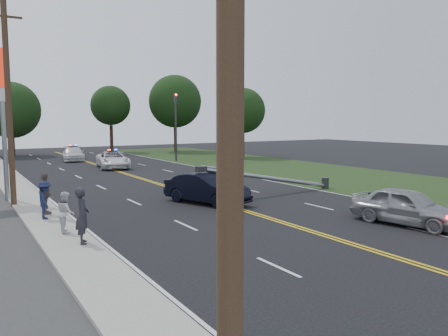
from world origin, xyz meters
TOP-DOWN VIEW (x-y plane):
  - ground at (0.00, 0.00)m, footprint 120.00×120.00m
  - sidewalk at (-8.40, 10.00)m, footprint 1.80×70.00m
  - grass_verge at (13.50, 10.00)m, footprint 12.00×80.00m
  - centerline_yellow at (0.00, 10.00)m, footprint 0.36×80.00m
  - traffic_signal at (8.30, 30.00)m, footprint 0.28×0.41m
  - fallen_streetlight at (4.19, 8.00)m, footprint 9.36×0.44m
  - utility_pole_near at (-9.20, -8.00)m, footprint 1.60×0.28m
  - utility_pole_mid at (-9.20, 12.00)m, footprint 1.60×0.28m
  - tree_6 at (-5.59, 45.98)m, footprint 6.69×6.69m
  - tree_7 at (6.33, 45.75)m, footprint 5.19×5.19m
  - tree_8 at (14.29, 42.73)m, footprint 7.12×7.12m
  - tree_9 at (16.64, 29.80)m, footprint 5.15×5.15m
  - crashed_sedan at (-0.60, 7.71)m, footprint 3.15×4.99m
  - waiting_sedan at (4.11, -0.66)m, footprint 2.61×4.73m
  - emergency_a at (0.45, 26.70)m, footprint 3.29×5.68m
  - emergency_b at (-0.87, 35.99)m, footprint 2.97×5.39m
  - bystander_a at (-8.02, 3.14)m, footprint 0.59×0.78m
  - bystander_b at (-8.17, 4.98)m, footprint 0.64×0.79m
  - bystander_c at (-8.44, 7.76)m, footprint 0.66×1.08m
  - bystander_d at (-8.27, 8.70)m, footprint 0.68×1.15m

SIDE VIEW (x-z plane):
  - ground at x=0.00m, z-range 0.00..0.00m
  - grass_verge at x=13.50m, z-range 0.00..0.01m
  - centerline_yellow at x=0.00m, z-range 0.01..0.01m
  - sidewalk at x=-8.40m, z-range 0.00..0.12m
  - emergency_b at x=-0.87m, z-range 0.00..1.48m
  - emergency_a at x=0.45m, z-range 0.00..1.49m
  - waiting_sedan at x=4.11m, z-range 0.00..1.52m
  - crashed_sedan at x=-0.60m, z-range 0.00..1.55m
  - bystander_b at x=-8.17m, z-range 0.12..1.65m
  - fallen_streetlight at x=4.19m, z-range -0.04..1.88m
  - bystander_c at x=-8.44m, z-range 0.12..1.74m
  - bystander_d at x=-8.27m, z-range 0.12..1.96m
  - bystander_a at x=-8.02m, z-range 0.12..2.05m
  - traffic_signal at x=8.30m, z-range 0.68..7.73m
  - utility_pole_near at x=-9.20m, z-range 0.08..10.08m
  - utility_pole_mid at x=-9.20m, z-range 0.08..10.08m
  - tree_9 at x=16.64m, z-range 1.38..9.32m
  - tree_6 at x=-5.59m, z-range 1.06..9.88m
  - tree_7 at x=6.33m, z-range 1.78..10.58m
  - tree_8 at x=14.29m, z-range 1.61..11.98m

